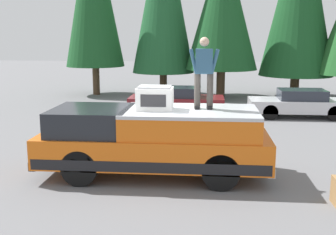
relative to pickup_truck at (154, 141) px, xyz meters
name	(u,v)px	position (x,y,z in m)	size (l,w,h in m)	color
ground_plane	(156,173)	(0.16, -0.03, -0.87)	(90.00, 90.00, 0.00)	slate
pickup_truck	(154,141)	(0.00, 0.00, 0.00)	(2.01, 5.54, 1.65)	orange
compressor_unit	(155,98)	(-0.07, -0.04, 1.05)	(0.65, 0.84, 0.56)	white
person_on_truck_bed	(204,71)	(0.16, -1.18, 1.68)	(0.29, 0.72, 1.69)	#423D38
parked_car_silver	(299,103)	(7.97, -5.15, -0.29)	(1.64, 4.10, 1.16)	silver
parked_car_maroon	(177,100)	(8.31, 0.01, -0.29)	(1.64, 4.10, 1.16)	maroon
conifer_center_left	(223,4)	(13.54, -2.05, 4.16)	(3.90, 3.90, 8.55)	#4C3826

